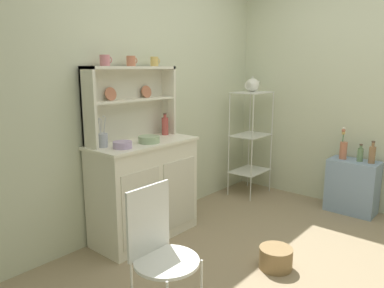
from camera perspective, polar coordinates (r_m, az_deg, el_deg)
The scene contains 20 objects.
ground_plane at distance 2.95m, azimuth 17.61°, elevation -18.88°, with size 3.84×3.84×0.00m, color #998466.
wall_back at distance 3.49m, azimuth -6.49°, elevation 7.99°, with size 3.84×0.05×2.50m, color beige.
wall_right at distance 4.11m, azimuth 27.74°, elevation 7.29°, with size 0.05×3.84×2.50m, color beige.
hutch_cabinet at distance 3.24m, azimuth -7.43°, elevation -6.93°, with size 0.96×0.45×0.86m.
hutch_shelf_unit at distance 3.20m, azimuth -9.77°, elevation 7.24°, with size 0.89×0.18×0.63m.
bakers_rack at distance 4.30m, azimuth 9.17°, elevation 1.79°, with size 0.46×0.33×1.21m.
side_shelf_blue at distance 4.15m, azimuth 23.74°, elevation -6.08°, with size 0.28×0.48×0.55m, color #849EBC.
wire_chair at distance 2.08m, azimuth -5.18°, elevation -15.70°, with size 0.36×0.36×0.85m.
floor_basket at distance 2.93m, azimuth 12.94°, elevation -16.95°, with size 0.25×0.25×0.16m, color #93754C.
cup_rose_0 at distance 3.00m, azimuth -13.43°, elevation 12.58°, with size 0.09×0.08×0.09m.
cup_terracotta_1 at distance 3.16m, azimuth -9.48°, elevation 12.67°, with size 0.09×0.08×0.08m.
cup_gold_2 at distance 3.34m, azimuth -5.88°, elevation 12.70°, with size 0.08×0.07×0.08m.
bowl_mixing_large at distance 2.89m, azimuth -10.79°, elevation -0.12°, with size 0.15×0.15×0.05m, color #B79ECC.
bowl_floral_medium at distance 3.07m, azimuth -6.74°, elevation 0.72°, with size 0.18×0.18×0.06m, color #9EB78E.
jam_bottle at distance 3.41m, azimuth -4.23°, elevation 2.88°, with size 0.06×0.06×0.20m.
utensil_jar at distance 2.96m, azimuth -13.78°, elevation 0.67°, with size 0.08×0.08×0.25m.
porcelain_teapot at distance 4.24m, azimuth 9.40°, elevation 9.07°, with size 0.24×0.15×0.17m.
flower_vase at distance 4.08m, azimuth 22.56°, elevation -0.58°, with size 0.07×0.07×0.33m.
oil_bottle at distance 4.05m, azimuth 24.79°, elevation -1.48°, with size 0.06×0.06×0.18m.
vinegar_bottle at distance 4.02m, azimuth 26.26°, elevation -1.43°, with size 0.06×0.06×0.22m.
Camera 1 is at (-2.38, -0.92, 1.48)m, focal length 34.14 mm.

